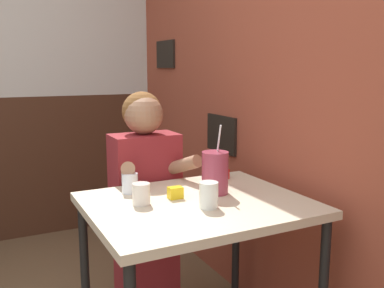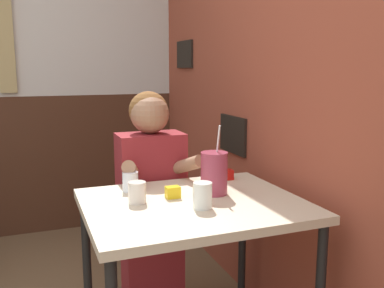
{
  "view_description": "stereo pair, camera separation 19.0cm",
  "coord_description": "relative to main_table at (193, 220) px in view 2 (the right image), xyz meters",
  "views": [
    {
      "loc": [
        0.18,
        -1.2,
        1.32
      ],
      "look_at": [
        1.02,
        0.48,
        0.98
      ],
      "focal_mm": 40.0,
      "sensor_mm": 36.0,
      "label": 1
    },
    {
      "loc": [
        0.35,
        -1.27,
        1.32
      ],
      "look_at": [
        1.02,
        0.48,
        0.98
      ],
      "focal_mm": 40.0,
      "sensor_mm": 36.0,
      "label": 2
    }
  ],
  "objects": [
    {
      "name": "main_table",
      "position": [
        0.0,
        0.0,
        0.0
      ],
      "size": [
        0.9,
        0.74,
        0.77
      ],
      "color": "beige",
      "rests_on": "ground_plane"
    },
    {
      "name": "glass_near_pitcher",
      "position": [
        -0.21,
        0.25,
        0.12
      ],
      "size": [
        0.07,
        0.07,
        0.09
      ],
      "color": "silver",
      "rests_on": "main_table"
    },
    {
      "name": "glass_far_side",
      "position": [
        -0.22,
        0.06,
        0.12
      ],
      "size": [
        0.07,
        0.07,
        0.09
      ],
      "color": "silver",
      "rests_on": "main_table"
    },
    {
      "name": "condiment_ketchup",
      "position": [
        0.28,
        0.27,
        0.11
      ],
      "size": [
        0.06,
        0.04,
        0.05
      ],
      "color": "#B7140F",
      "rests_on": "main_table"
    },
    {
      "name": "brick_wall_right",
      "position": [
        0.55,
        0.8,
        0.66
      ],
      "size": [
        0.08,
        4.25,
        2.7
      ],
      "color": "brown",
      "rests_on": "ground_plane"
    },
    {
      "name": "cocktail_pitcher",
      "position": [
        0.12,
        0.07,
        0.17
      ],
      "size": [
        0.12,
        0.12,
        0.31
      ],
      "color": "#99384C",
      "rests_on": "main_table"
    },
    {
      "name": "person_seated",
      "position": [
        -0.04,
        0.5,
        -0.06
      ],
      "size": [
        0.42,
        0.4,
        1.2
      ],
      "color": "maroon",
      "rests_on": "ground_plane"
    },
    {
      "name": "glass_center",
      "position": [
        0.0,
        -0.1,
        0.13
      ],
      "size": [
        0.08,
        0.08,
        0.1
      ],
      "color": "silver",
      "rests_on": "main_table"
    },
    {
      "name": "condiment_mustard",
      "position": [
        -0.07,
        0.08,
        0.11
      ],
      "size": [
        0.06,
        0.04,
        0.05
      ],
      "color": "yellow",
      "rests_on": "main_table"
    }
  ]
}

